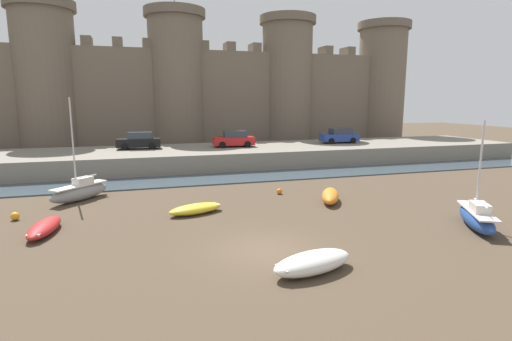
{
  "coord_description": "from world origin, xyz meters",
  "views": [
    {
      "loc": [
        -5.09,
        -15.56,
        6.39
      ],
      "look_at": [
        1.24,
        5.48,
        2.5
      ],
      "focal_mm": 28.0,
      "sensor_mm": 36.0,
      "label": 1
    }
  ],
  "objects_px": {
    "sailboat_midflat_right": "(477,217)",
    "rowboat_foreground_left": "(196,209)",
    "car_quay_centre_east": "(340,136)",
    "mooring_buoy_near_channel": "(15,216)",
    "rowboat_near_channel_right": "(44,227)",
    "sailboat_midflat_left": "(80,191)",
    "rowboat_foreground_right": "(330,196)",
    "rowboat_midflat_centre": "(313,262)",
    "car_quay_centre_west": "(139,141)",
    "car_quay_east": "(234,139)",
    "mooring_buoy_mid_mud": "(279,191)"
  },
  "relations": [
    {
      "from": "sailboat_midflat_right",
      "to": "rowboat_foreground_left",
      "type": "height_order",
      "value": "sailboat_midflat_right"
    },
    {
      "from": "car_quay_centre_east",
      "to": "mooring_buoy_near_channel",
      "type": "bearing_deg",
      "value": -150.42
    },
    {
      "from": "rowboat_near_channel_right",
      "to": "sailboat_midflat_right",
      "type": "bearing_deg",
      "value": -14.47
    },
    {
      "from": "sailboat_midflat_left",
      "to": "sailboat_midflat_right",
      "type": "bearing_deg",
      "value": -30.89
    },
    {
      "from": "rowboat_foreground_right",
      "to": "rowboat_midflat_centre",
      "type": "relative_size",
      "value": 0.95
    },
    {
      "from": "rowboat_foreground_right",
      "to": "car_quay_centre_east",
      "type": "relative_size",
      "value": 0.83
    },
    {
      "from": "rowboat_foreground_left",
      "to": "rowboat_foreground_right",
      "type": "bearing_deg",
      "value": 1.34
    },
    {
      "from": "rowboat_midflat_centre",
      "to": "car_quay_centre_west",
      "type": "distance_m",
      "value": 27.99
    },
    {
      "from": "car_quay_centre_east",
      "to": "car_quay_east",
      "type": "relative_size",
      "value": 1.0
    },
    {
      "from": "rowboat_midflat_centre",
      "to": "mooring_buoy_near_channel",
      "type": "distance_m",
      "value": 16.49
    },
    {
      "from": "mooring_buoy_mid_mud",
      "to": "car_quay_centre_west",
      "type": "relative_size",
      "value": 0.09
    },
    {
      "from": "sailboat_midflat_right",
      "to": "mooring_buoy_near_channel",
      "type": "xyz_separation_m",
      "value": [
        -22.72,
        8.21,
        -0.35
      ]
    },
    {
      "from": "car_quay_east",
      "to": "rowboat_foreground_left",
      "type": "bearing_deg",
      "value": -110.5
    },
    {
      "from": "sailboat_midflat_right",
      "to": "rowboat_foreground_left",
      "type": "xyz_separation_m",
      "value": [
        -13.2,
        6.67,
        -0.27
      ]
    },
    {
      "from": "sailboat_midflat_right",
      "to": "rowboat_foreground_left",
      "type": "relative_size",
      "value": 1.58
    },
    {
      "from": "rowboat_foreground_right",
      "to": "mooring_buoy_near_channel",
      "type": "height_order",
      "value": "rowboat_foreground_right"
    },
    {
      "from": "rowboat_foreground_right",
      "to": "mooring_buoy_near_channel",
      "type": "relative_size",
      "value": 7.81
    },
    {
      "from": "rowboat_foreground_right",
      "to": "car_quay_centre_west",
      "type": "relative_size",
      "value": 0.83
    },
    {
      "from": "rowboat_foreground_left",
      "to": "mooring_buoy_mid_mud",
      "type": "height_order",
      "value": "rowboat_foreground_left"
    },
    {
      "from": "mooring_buoy_mid_mud",
      "to": "sailboat_midflat_left",
      "type": "bearing_deg",
      "value": 170.75
    },
    {
      "from": "car_quay_east",
      "to": "rowboat_foreground_right",
      "type": "bearing_deg",
      "value": -82.84
    },
    {
      "from": "car_quay_east",
      "to": "rowboat_midflat_centre",
      "type": "bearing_deg",
      "value": -97.32
    },
    {
      "from": "rowboat_near_channel_right",
      "to": "rowboat_foreground_left",
      "type": "height_order",
      "value": "rowboat_near_channel_right"
    },
    {
      "from": "sailboat_midflat_left",
      "to": "car_quay_centre_west",
      "type": "relative_size",
      "value": 1.56
    },
    {
      "from": "car_quay_centre_east",
      "to": "sailboat_midflat_right",
      "type": "bearing_deg",
      "value": -102.31
    },
    {
      "from": "sailboat_midflat_left",
      "to": "car_quay_centre_west",
      "type": "xyz_separation_m",
      "value": [
        3.9,
        12.93,
        1.87
      ]
    },
    {
      "from": "mooring_buoy_mid_mud",
      "to": "car_quay_east",
      "type": "xyz_separation_m",
      "value": [
        0.23,
        14.06,
        2.29
      ]
    },
    {
      "from": "rowboat_foreground_right",
      "to": "mooring_buoy_mid_mud",
      "type": "height_order",
      "value": "rowboat_foreground_right"
    },
    {
      "from": "rowboat_midflat_centre",
      "to": "sailboat_midflat_left",
      "type": "bearing_deg",
      "value": 124.17
    },
    {
      "from": "mooring_buoy_mid_mud",
      "to": "rowboat_foreground_right",
      "type": "bearing_deg",
      "value": -51.17
    },
    {
      "from": "sailboat_midflat_left",
      "to": "rowboat_foreground_left",
      "type": "xyz_separation_m",
      "value": [
        6.7,
        -5.24,
        -0.32
      ]
    },
    {
      "from": "rowboat_midflat_centre",
      "to": "rowboat_near_channel_right",
      "type": "bearing_deg",
      "value": 143.57
    },
    {
      "from": "rowboat_near_channel_right",
      "to": "mooring_buoy_mid_mud",
      "type": "distance_m",
      "value": 14.44
    },
    {
      "from": "sailboat_midflat_right",
      "to": "rowboat_foreground_left",
      "type": "distance_m",
      "value": 14.79
    },
    {
      "from": "sailboat_midflat_left",
      "to": "car_quay_centre_east",
      "type": "xyz_separation_m",
      "value": [
        25.16,
        12.18,
        1.87
      ]
    },
    {
      "from": "rowboat_near_channel_right",
      "to": "sailboat_midflat_left",
      "type": "relative_size",
      "value": 0.54
    },
    {
      "from": "rowboat_midflat_centre",
      "to": "mooring_buoy_near_channel",
      "type": "xyz_separation_m",
      "value": [
        -12.57,
        10.67,
        -0.18
      ]
    },
    {
      "from": "rowboat_foreground_left",
      "to": "rowboat_midflat_centre",
      "type": "bearing_deg",
      "value": -71.53
    },
    {
      "from": "rowboat_near_channel_right",
      "to": "mooring_buoy_near_channel",
      "type": "distance_m",
      "value": 3.48
    },
    {
      "from": "sailboat_midflat_right",
      "to": "car_quay_east",
      "type": "bearing_deg",
      "value": 105.84
    },
    {
      "from": "sailboat_midflat_left",
      "to": "car_quay_centre_east",
      "type": "height_order",
      "value": "sailboat_midflat_left"
    },
    {
      "from": "sailboat_midflat_right",
      "to": "mooring_buoy_near_channel",
      "type": "relative_size",
      "value": 12.08
    },
    {
      "from": "sailboat_midflat_left",
      "to": "rowboat_foreground_right",
      "type": "bearing_deg",
      "value": -18.26
    },
    {
      "from": "sailboat_midflat_right",
      "to": "mooring_buoy_mid_mud",
      "type": "xyz_separation_m",
      "value": [
        -7.0,
        9.8,
        -0.37
      ]
    },
    {
      "from": "sailboat_midflat_left",
      "to": "mooring_buoy_near_channel",
      "type": "height_order",
      "value": "sailboat_midflat_left"
    },
    {
      "from": "rowboat_near_channel_right",
      "to": "car_quay_east",
      "type": "xyz_separation_m",
      "value": [
        13.96,
        18.51,
        2.17
      ]
    },
    {
      "from": "mooring_buoy_mid_mud",
      "to": "sailboat_midflat_right",
      "type": "bearing_deg",
      "value": -54.48
    },
    {
      "from": "car_quay_centre_east",
      "to": "car_quay_east",
      "type": "xyz_separation_m",
      "value": [
        -12.03,
        -0.23,
        0.0
      ]
    },
    {
      "from": "rowboat_foreground_right",
      "to": "rowboat_foreground_left",
      "type": "bearing_deg",
      "value": -178.66
    },
    {
      "from": "sailboat_midflat_left",
      "to": "car_quay_centre_east",
      "type": "distance_m",
      "value": 28.01
    }
  ]
}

